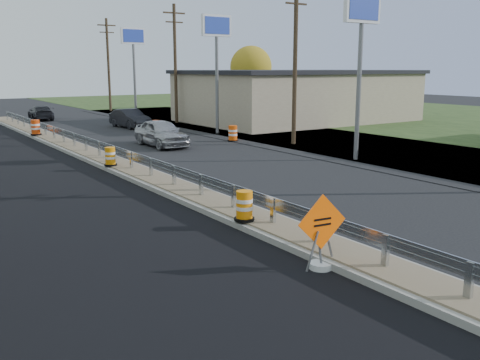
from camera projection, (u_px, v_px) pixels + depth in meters
ground at (201, 201)px, 18.18m from camera, size 140.00×140.00×0.00m
grass_verge_far at (464, 124)px, 42.71m from camera, size 40.00×120.00×0.03m
milled_overlay at (4, 169)px, 23.88m from camera, size 7.20×120.00×0.01m
median at (115, 164)px, 24.65m from camera, size 1.60×55.00×0.23m
guardrail at (106, 148)px, 25.33m from camera, size 0.10×46.15×0.72m
retail_building_near at (297, 95)px, 45.45m from camera, size 18.50×12.50×4.27m
pylon_sign_south at (362, 24)px, 25.03m from camera, size 2.20×0.30×7.90m
pylon_sign_mid at (217, 37)px, 35.57m from camera, size 2.20×0.30×7.90m
pylon_sign_north at (133, 44)px, 46.93m from camera, size 2.20×0.30×7.90m
utility_pole_smid at (295, 59)px, 30.76m from camera, size 1.90×0.26×9.40m
utility_pole_nmid at (175, 62)px, 42.93m from camera, size 1.90×0.26×9.40m
utility_pole_north at (108, 63)px, 55.10m from camera, size 1.90×0.26×9.40m
tree_far_yellow at (251, 67)px, 59.06m from camera, size 4.62×4.62×6.86m
caution_sign at (321, 250)px, 11.96m from camera, size 1.25×0.52×1.74m
barrel_median_near at (244, 206)px, 15.00m from camera, size 0.58×0.58×0.85m
barrel_median_mid at (110, 157)px, 23.45m from camera, size 0.56×0.56×0.81m
barrel_median_far at (36, 128)px, 34.13m from camera, size 0.67×0.67×0.98m
barrel_shoulder_near at (233, 134)px, 32.91m from camera, size 0.67×0.67×0.98m
barrel_shoulder_mid at (156, 126)px, 38.01m from camera, size 0.56×0.56×0.82m
barrel_shoulder_far at (133, 117)px, 45.51m from camera, size 0.54×0.54×0.79m
car_silver at (161, 133)px, 30.82m from camera, size 1.90×4.57×1.55m
car_dark_mid at (130, 118)px, 40.43m from camera, size 1.85×4.35×1.40m
car_dark_far at (41, 113)px, 46.50m from camera, size 2.12×4.41×1.24m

